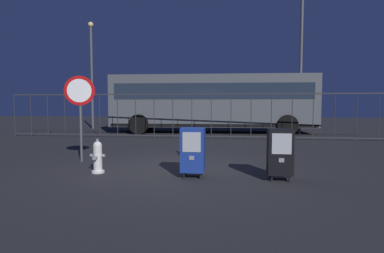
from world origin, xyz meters
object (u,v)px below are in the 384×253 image
(fire_hydrant, at_px, (98,157))
(traffic_cone, at_px, (185,146))
(street_light_near_left, at_px, (301,52))
(newspaper_box_secondary, at_px, (193,150))
(newspaper_box_primary, at_px, (280,152))
(bus_near, at_px, (212,100))
(stop_sign, at_px, (80,100))
(street_light_near_right, at_px, (92,67))

(fire_hydrant, height_order, traffic_cone, fire_hydrant)
(fire_hydrant, distance_m, street_light_near_left, 12.19)
(newspaper_box_secondary, bearing_deg, traffic_cone, 102.34)
(fire_hydrant, distance_m, newspaper_box_primary, 3.86)
(bus_near, bearing_deg, fire_hydrant, -102.65)
(stop_sign, xyz_separation_m, traffic_cone, (2.49, 1.55, -1.34))
(fire_hydrant, bearing_deg, bus_near, 80.16)
(newspaper_box_secondary, height_order, street_light_near_left, street_light_near_left)
(newspaper_box_secondary, height_order, street_light_near_right, street_light_near_right)
(stop_sign, bearing_deg, newspaper_box_secondary, -23.06)
(newspaper_box_primary, relative_size, street_light_near_right, 0.16)
(fire_hydrant, height_order, street_light_near_left, street_light_near_left)
(street_light_near_right, bearing_deg, street_light_near_left, -9.67)
(newspaper_box_primary, bearing_deg, newspaper_box_secondary, 179.13)
(traffic_cone, height_order, bus_near, bus_near)
(street_light_near_right, bearing_deg, bus_near, -11.87)
(newspaper_box_secondary, bearing_deg, bus_near, 91.86)
(stop_sign, distance_m, bus_near, 9.49)
(newspaper_box_primary, distance_m, stop_sign, 5.14)
(newspaper_box_primary, distance_m, street_light_near_left, 10.83)
(street_light_near_left, bearing_deg, newspaper_box_secondary, -112.28)
(stop_sign, bearing_deg, traffic_cone, 31.95)
(newspaper_box_primary, bearing_deg, street_light_near_left, 76.78)
(newspaper_box_secondary, relative_size, street_light_near_left, 0.14)
(street_light_near_left, bearing_deg, traffic_cone, -123.64)
(traffic_cone, xyz_separation_m, bus_near, (0.29, 7.52, 1.45))
(newspaper_box_primary, distance_m, bus_near, 10.69)
(stop_sign, bearing_deg, bus_near, 72.98)
(street_light_near_right, bearing_deg, stop_sign, -66.20)
(newspaper_box_secondary, bearing_deg, stop_sign, 156.94)
(newspaper_box_secondary, bearing_deg, street_light_near_left, 67.72)
(bus_near, relative_size, street_light_near_left, 1.50)
(stop_sign, distance_m, traffic_cone, 3.22)
(stop_sign, height_order, traffic_cone, stop_sign)
(street_light_near_right, bearing_deg, newspaper_box_primary, -51.50)
(newspaper_box_primary, bearing_deg, street_light_near_right, 128.50)
(stop_sign, bearing_deg, fire_hydrant, -50.19)
(traffic_cone, xyz_separation_m, street_light_near_right, (-7.18, 9.09, 3.52))
(bus_near, distance_m, street_light_near_right, 7.91)
(street_light_near_left, height_order, street_light_near_right, street_light_near_left)
(newspaper_box_primary, bearing_deg, bus_near, 101.23)
(bus_near, bearing_deg, stop_sign, -109.83)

